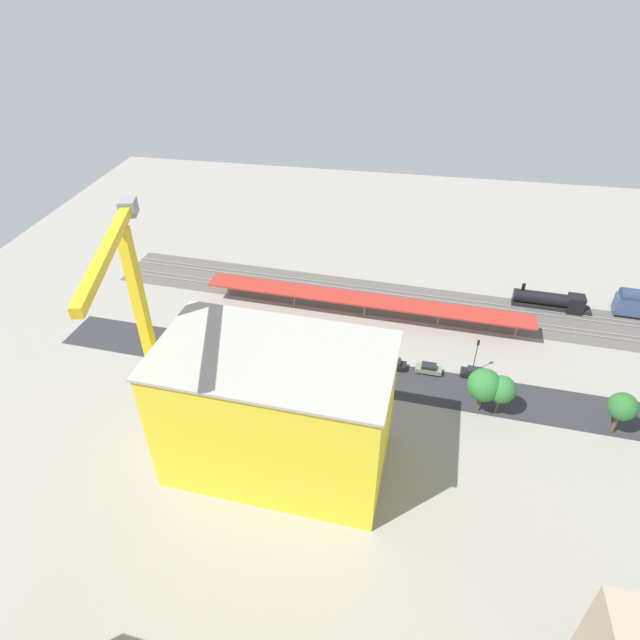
% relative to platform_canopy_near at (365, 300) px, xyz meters
% --- Properties ---
extents(ground_plane, '(190.23, 190.23, 0.00)m').
position_rel_platform_canopy_near_xyz_m(ground_plane, '(-5.39, 14.20, -4.04)').
color(ground_plane, gray).
rests_on(ground_plane, ground).
extents(rail_bed, '(119.49, 20.62, 0.01)m').
position_rel_platform_canopy_near_xyz_m(rail_bed, '(-5.39, -7.11, -4.04)').
color(rail_bed, '#5B544C').
rests_on(rail_bed, ground).
extents(street_asphalt, '(119.23, 16.58, 0.01)m').
position_rel_platform_canopy_near_xyz_m(street_asphalt, '(-5.39, 17.69, -4.04)').
color(street_asphalt, '#2D2D33').
rests_on(street_asphalt, ground).
extents(track_rails, '(118.66, 14.20, 0.12)m').
position_rel_platform_canopy_near_xyz_m(track_rails, '(-5.39, -7.11, -3.86)').
color(track_rails, '#9E9EA8').
rests_on(track_rails, ground).
extents(platform_canopy_near, '(63.66, 8.79, 4.24)m').
position_rel_platform_canopy_near_xyz_m(platform_canopy_near, '(0.00, 0.00, 0.00)').
color(platform_canopy_near, '#A82D23').
rests_on(platform_canopy_near, ground).
extents(locomotive, '(15.14, 3.52, 4.97)m').
position_rel_platform_canopy_near_xyz_m(locomotive, '(-36.82, -9.62, -2.28)').
color(locomotive, black).
rests_on(locomotive, ground).
extents(parked_car_0, '(4.80, 2.23, 1.70)m').
position_rel_platform_canopy_near_xyz_m(parked_car_0, '(-20.48, 14.29, -3.29)').
color(parked_car_0, black).
rests_on(parked_car_0, ground).
extents(parked_car_1, '(4.55, 2.01, 1.75)m').
position_rel_platform_canopy_near_xyz_m(parked_car_1, '(-12.76, 14.55, -3.27)').
color(parked_car_1, black).
rests_on(parked_car_1, ground).
extents(parked_car_2, '(4.68, 2.14, 1.75)m').
position_rel_platform_canopy_near_xyz_m(parked_car_2, '(-6.68, 14.34, -3.28)').
color(parked_car_2, black).
rests_on(parked_car_2, ground).
extents(parked_car_3, '(4.62, 2.02, 1.74)m').
position_rel_platform_canopy_near_xyz_m(parked_car_3, '(-0.14, 14.86, -3.27)').
color(parked_car_3, black).
rests_on(parked_car_3, ground).
extents(parked_car_4, '(4.65, 2.27, 1.57)m').
position_rel_platform_canopy_near_xyz_m(parked_car_4, '(6.76, 14.24, -3.34)').
color(parked_car_4, black).
rests_on(parked_car_4, ground).
extents(parked_car_5, '(4.19, 1.99, 1.74)m').
position_rel_platform_canopy_near_xyz_m(parked_car_5, '(12.78, 14.59, -3.27)').
color(parked_car_5, black).
rests_on(parked_car_5, ground).
extents(parked_car_6, '(4.18, 2.04, 1.76)m').
position_rel_platform_canopy_near_xyz_m(parked_car_6, '(18.85, 14.38, -3.27)').
color(parked_car_6, black).
rests_on(parked_car_6, ground).
extents(parked_car_7, '(4.47, 2.09, 1.86)m').
position_rel_platform_canopy_near_xyz_m(parked_car_7, '(26.46, 14.10, -3.22)').
color(parked_car_7, black).
rests_on(parked_car_7, ground).
extents(construction_building, '(30.46, 18.37, 19.13)m').
position_rel_platform_canopy_near_xyz_m(construction_building, '(7.92, 37.51, 5.52)').
color(construction_building, yellow).
rests_on(construction_building, ground).
extents(construction_roof_slab, '(31.10, 19.01, 0.40)m').
position_rel_platform_canopy_near_xyz_m(construction_roof_slab, '(7.92, 37.51, 15.29)').
color(construction_roof_slab, '#ADA89E').
rests_on(construction_roof_slab, construction_building).
extents(tower_crane, '(8.13, 23.99, 34.87)m').
position_rel_platform_canopy_near_xyz_m(tower_crane, '(25.98, 35.70, 16.34)').
color(tower_crane, gray).
rests_on(tower_crane, ground).
extents(box_truck_0, '(9.25, 2.56, 3.63)m').
position_rel_platform_canopy_near_xyz_m(box_truck_0, '(18.34, 24.54, -2.28)').
color(box_truck_0, black).
rests_on(box_truck_0, ground).
extents(box_truck_1, '(9.51, 3.75, 3.23)m').
position_rel_platform_canopy_near_xyz_m(box_truck_1, '(5.72, 24.36, -2.46)').
color(box_truck_1, black).
rests_on(box_truck_1, ground).
extents(box_truck_2, '(8.78, 3.41, 3.64)m').
position_rel_platform_canopy_near_xyz_m(box_truck_2, '(12.02, 23.29, -2.27)').
color(box_truck_2, black).
rests_on(box_truck_2, ground).
extents(street_tree_0, '(5.18, 5.18, 7.91)m').
position_rel_platform_canopy_near_xyz_m(street_tree_0, '(-20.78, 22.26, 1.26)').
color(street_tree_0, brown).
rests_on(street_tree_0, ground).
extents(street_tree_1, '(4.33, 4.33, 7.21)m').
position_rel_platform_canopy_near_xyz_m(street_tree_1, '(-23.38, 22.45, 0.98)').
color(street_tree_1, brown).
rests_on(street_tree_1, ground).
extents(street_tree_2, '(4.20, 4.20, 7.33)m').
position_rel_platform_canopy_near_xyz_m(street_tree_2, '(-40.47, 23.30, 1.13)').
color(street_tree_2, brown).
rests_on(street_tree_2, ground).
extents(street_tree_3, '(4.34, 4.34, 6.44)m').
position_rel_platform_canopy_near_xyz_m(street_tree_3, '(12.89, 22.99, 0.20)').
color(street_tree_3, brown).
rests_on(street_tree_3, ground).
extents(street_tree_4, '(5.03, 5.03, 8.17)m').
position_rel_platform_canopy_near_xyz_m(street_tree_4, '(10.37, 22.79, 1.59)').
color(street_tree_4, brown).
rests_on(street_tree_4, ground).
extents(traffic_light, '(0.50, 0.36, 6.78)m').
position_rel_platform_canopy_near_xyz_m(traffic_light, '(-20.30, 12.94, 0.44)').
color(traffic_light, '#333333').
rests_on(traffic_light, ground).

